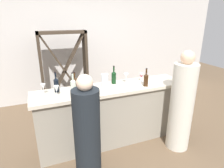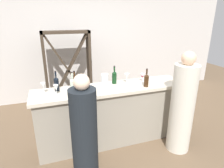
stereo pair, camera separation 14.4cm
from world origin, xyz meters
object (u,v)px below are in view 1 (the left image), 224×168
Objects in this scene: water_pitcher at (105,81)px; wine_glass_far_center at (126,76)px; wine_bottle_second_right_dark_green at (114,77)px; wine_glass_near_center at (84,87)px; wine_bottle_center_amber_brown at (75,83)px; person_left_guest at (87,133)px; wine_rack at (65,71)px; wine_bottle_rightmost_amber_brown at (146,79)px; wine_glass_near_left at (89,88)px; wine_glass_far_left at (43,87)px; wine_bottle_second_left_clear_pale at (73,86)px; person_center_guest at (181,106)px; wine_glass_near_right at (56,89)px; wine_bottle_leftmost_near_black at (56,84)px; wine_glass_far_right at (141,76)px.

wine_glass_far_center is at bearing 8.78° from water_pitcher.
wine_bottle_second_right_dark_green reaches higher than wine_glass_near_center.
person_left_guest is at bearing -91.01° from wine_bottle_center_amber_brown.
wine_bottle_rightmost_amber_brown is at bearing -60.89° from wine_rack.
wine_bottle_rightmost_amber_brown reaches higher than wine_glass_near_center.
wine_rack reaches higher than wine_glass_near_left.
wine_glass_near_center is at bearing 115.83° from wine_glass_near_left.
wine_glass_far_left is at bearing -178.84° from wine_glass_far_center.
wine_bottle_second_left_clear_pale is 0.50m from water_pitcher.
person_center_guest reaches higher than wine_bottle_center_amber_brown.
wine_glass_near_right is at bearing 172.03° from wine_glass_near_center.
wine_bottle_leftmost_near_black is 2.02× the size of wine_glass_near_right.
wine_glass_far_center is at bearing -20.51° from wine_bottle_second_right_dark_green.
water_pitcher is at bearing 7.23° from wine_bottle_second_left_clear_pale.
wine_bottle_center_amber_brown reaches higher than wine_glass_near_center.
person_left_guest is (0.04, -0.56, -0.45)m from wine_bottle_second_left_clear_pale.
person_center_guest is at bearing -27.75° from water_pitcher.
wine_glass_far_center reaches higher than wine_glass_far_left.
wine_bottle_leftmost_near_black is 0.98× the size of wine_bottle_second_left_clear_pale.
wine_bottle_rightmost_amber_brown is 0.94m from wine_glass_near_left.
wine_glass_near_left is at bearing -39.60° from wine_bottle_second_left_clear_pale.
wine_glass_near_left is 0.38m from water_pitcher.
wine_rack is 10.37× the size of wine_glass_far_left.
wine_bottle_center_amber_brown is 1.73× the size of wine_glass_far_left.
wine_rack is 5.55× the size of wine_bottle_second_left_clear_pale.
wine_bottle_rightmost_amber_brown is (1.08, -0.23, -0.00)m from wine_bottle_center_amber_brown.
wine_glass_far_center is (1.29, 0.03, 0.00)m from wine_glass_far_left.
wine_rack is 12.17× the size of wine_glass_far_right.
wine_glass_near_right is (-0.28, -0.13, -0.01)m from wine_bottle_center_amber_brown.
wine_bottle_rightmost_amber_brown is 0.68m from person_center_guest.
wine_glass_far_left is at bearing 148.20° from wine_glass_near_right.
water_pitcher is 0.89m from person_left_guest.
wine_rack is 1.69m from water_pitcher.
wine_rack is at bearing 91.95° from wine_glass_near_left.
person_center_guest is at bearing -13.80° from wine_glass_near_left.
person_center_guest is (1.36, -0.34, -0.37)m from wine_glass_near_left.
wine_bottle_center_amber_brown is 1.00× the size of wine_bottle_rightmost_amber_brown.
wine_bottle_second_left_clear_pale reaches higher than water_pitcher.
wine_glass_far_center is at bearing -52.57° from person_left_guest.
wine_bottle_rightmost_amber_brown is (0.43, -0.30, -0.00)m from wine_bottle_second_right_dark_green.
wine_rack is 6.00× the size of wine_bottle_rightmost_amber_brown.
wine_bottle_leftmost_near_black is at bearing 168.83° from wine_bottle_rightmost_amber_brown.
wine_bottle_leftmost_near_black is 0.72m from water_pitcher.
wine_bottle_second_right_dark_green is at bearing 12.03° from wine_glass_near_right.
person_left_guest reaches higher than wine_glass_near_right.
wine_glass_far_right is at bearing -60.18° from person_left_guest.
wine_rack reaches higher than wine_bottle_second_right_dark_green.
wine_bottle_second_right_dark_green is 1.10m from person_left_guest.
wine_bottle_second_left_clear_pale is 1.67m from person_center_guest.
wine_bottle_center_amber_brown is at bearing 24.71° from wine_glass_near_right.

